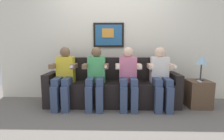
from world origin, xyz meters
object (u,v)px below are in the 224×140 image
at_px(couch, 112,88).
at_px(person_leftmost, 64,75).
at_px(person_left_center, 96,75).
at_px(person_right_center, 128,75).
at_px(person_rightmost, 161,75).
at_px(side_table_right, 198,94).
at_px(spare_remote_on_table, 199,81).
at_px(table_lamp, 202,61).

relative_size(couch, person_leftmost, 2.25).
xyz_separation_m(person_leftmost, person_left_center, (0.59, 0.00, 0.00)).
height_order(person_leftmost, person_right_center, same).
xyz_separation_m(person_leftmost, person_rightmost, (1.76, -0.00, 0.00)).
distance_m(couch, side_table_right, 1.60).
relative_size(person_leftmost, spare_remote_on_table, 8.54).
xyz_separation_m(person_leftmost, side_table_right, (2.48, 0.06, -0.36)).
height_order(couch, person_right_center, person_right_center).
bearing_deg(side_table_right, table_lamp, 42.94).
distance_m(person_rightmost, side_table_right, 0.80).
bearing_deg(person_right_center, couch, 150.05).
height_order(person_leftmost, spare_remote_on_table, person_leftmost).
relative_size(person_right_center, table_lamp, 2.41).
bearing_deg(spare_remote_on_table, person_rightmost, 176.89).
bearing_deg(person_right_center, side_table_right, 2.70).
bearing_deg(person_leftmost, person_right_center, -0.02).
height_order(couch, spare_remote_on_table, couch).
bearing_deg(side_table_right, person_left_center, -178.15).
bearing_deg(person_left_center, couch, 29.92).
distance_m(table_lamp, spare_remote_on_table, 0.38).
bearing_deg(person_right_center, person_rightmost, 0.00).
bearing_deg(couch, spare_remote_on_table, -7.53).
height_order(person_rightmost, spare_remote_on_table, person_rightmost).
height_order(person_right_center, person_rightmost, same).
height_order(person_leftmost, person_left_center, same).
bearing_deg(side_table_right, person_rightmost, -175.10).
distance_m(couch, person_rightmost, 0.94).
bearing_deg(person_rightmost, person_right_center, 180.00).
relative_size(person_left_center, side_table_right, 2.22).
xyz_separation_m(person_rightmost, side_table_right, (0.72, 0.06, -0.36)).
relative_size(person_left_center, person_right_center, 1.00).
height_order(table_lamp, spare_remote_on_table, table_lamp).
bearing_deg(side_table_right, person_right_center, -177.30).
relative_size(person_rightmost, side_table_right, 2.22).
xyz_separation_m(couch, person_rightmost, (0.88, -0.17, 0.29)).
xyz_separation_m(person_left_center, person_rightmost, (1.17, -0.00, 0.00)).
bearing_deg(spare_remote_on_table, person_left_center, 178.84).
distance_m(person_right_center, side_table_right, 1.35).
height_order(person_rightmost, table_lamp, person_rightmost).
xyz_separation_m(side_table_right, table_lamp, (0.05, 0.04, 0.61)).
bearing_deg(person_leftmost, person_left_center, 0.00).
distance_m(person_right_center, spare_remote_on_table, 1.27).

